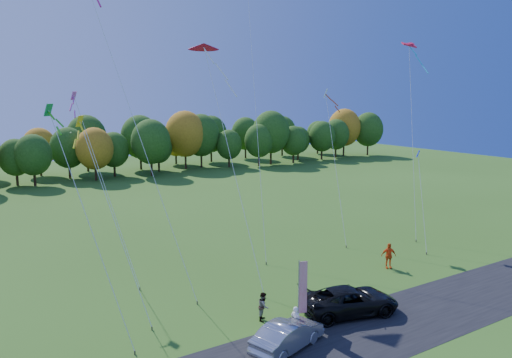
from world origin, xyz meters
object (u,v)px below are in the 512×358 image
black_suv (350,301)px  person_east (389,256)px  feather_flag (302,287)px  silver_sedan (288,335)px

black_suv → person_east: (7.78, 4.27, 0.15)m
person_east → feather_flag: bearing=-131.4°
black_suv → person_east: size_ratio=3.02×
black_suv → silver_sedan: black_suv is taller
silver_sedan → person_east: person_east is taller
person_east → black_suv: bearing=-123.2°
black_suv → person_east: bearing=-46.4°
person_east → feather_flag: size_ratio=0.49×
person_east → feather_flag: 12.14m
black_suv → feather_flag: 3.84m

